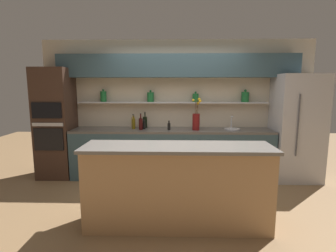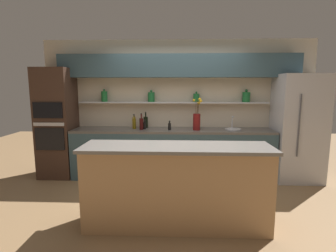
# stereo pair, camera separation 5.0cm
# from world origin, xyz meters

# --- Properties ---
(ground_plane) EXTENTS (12.00, 12.00, 0.00)m
(ground_plane) POSITION_xyz_m (0.00, 0.00, 0.00)
(ground_plane) COLOR olive
(back_wall_unit) EXTENTS (5.20, 0.44, 2.60)m
(back_wall_unit) POSITION_xyz_m (-0.00, 1.53, 1.55)
(back_wall_unit) COLOR beige
(back_wall_unit) RESTS_ON ground_plane
(back_counter_unit) EXTENTS (3.72, 0.62, 0.92)m
(back_counter_unit) POSITION_xyz_m (-0.09, 1.24, 0.46)
(back_counter_unit) COLOR #334C56
(back_counter_unit) RESTS_ON ground_plane
(island_counter) EXTENTS (2.28, 0.61, 1.02)m
(island_counter) POSITION_xyz_m (0.00, -0.53, 0.51)
(island_counter) COLOR tan
(island_counter) RESTS_ON ground_plane
(refrigerator) EXTENTS (0.81, 0.73, 1.93)m
(refrigerator) POSITION_xyz_m (2.19, 1.20, 0.97)
(refrigerator) COLOR #B7B7BC
(refrigerator) RESTS_ON ground_plane
(oven_tower) EXTENTS (0.63, 0.64, 2.05)m
(oven_tower) POSITION_xyz_m (-2.29, 1.24, 1.03)
(oven_tower) COLOR #3D281E
(oven_tower) RESTS_ON ground_plane
(flower_vase) EXTENTS (0.17, 0.16, 0.59)m
(flower_vase) POSITION_xyz_m (0.36, 1.18, 1.11)
(flower_vase) COLOR maroon
(flower_vase) RESTS_ON back_counter_unit
(sink_fixture) EXTENTS (0.29, 0.29, 0.25)m
(sink_fixture) POSITION_xyz_m (1.04, 1.25, 0.94)
(sink_fixture) COLOR #B7B7BC
(sink_fixture) RESTS_ON back_counter_unit
(bottle_sauce_0) EXTENTS (0.06, 0.06, 0.17)m
(bottle_sauce_0) POSITION_xyz_m (-0.14, 1.16, 0.99)
(bottle_sauce_0) COLOR black
(bottle_sauce_0) RESTS_ON back_counter_unit
(bottle_spirit_1) EXTENTS (0.08, 0.08, 0.27)m
(bottle_spirit_1) POSITION_xyz_m (-0.83, 1.35, 1.03)
(bottle_spirit_1) COLOR tan
(bottle_spirit_1) RESTS_ON back_counter_unit
(bottle_sauce_2) EXTENTS (0.05, 0.05, 0.18)m
(bottle_sauce_2) POSITION_xyz_m (-0.61, 1.23, 0.99)
(bottle_sauce_2) COLOR black
(bottle_sauce_2) RESTS_ON back_counter_unit
(bottle_oil_3) EXTENTS (0.06, 0.06, 0.25)m
(bottle_oil_3) POSITION_xyz_m (-0.81, 1.27, 1.02)
(bottle_oil_3) COLOR brown
(bottle_oil_3) RESTS_ON back_counter_unit
(bottle_wine_4) EXTENTS (0.08, 0.08, 0.31)m
(bottle_wine_4) POSITION_xyz_m (-0.61, 1.41, 1.03)
(bottle_wine_4) COLOR black
(bottle_wine_4) RESTS_ON back_counter_unit
(bottle_wine_5) EXTENTS (0.07, 0.07, 0.30)m
(bottle_wine_5) POSITION_xyz_m (-0.67, 1.18, 1.03)
(bottle_wine_5) COLOR #380C0C
(bottle_wine_5) RESTS_ON back_counter_unit
(bottle_sauce_6) EXTENTS (0.05, 0.05, 0.18)m
(bottle_sauce_6) POSITION_xyz_m (-0.70, 1.40, 1.00)
(bottle_sauce_6) COLOR maroon
(bottle_sauce_6) RESTS_ON back_counter_unit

